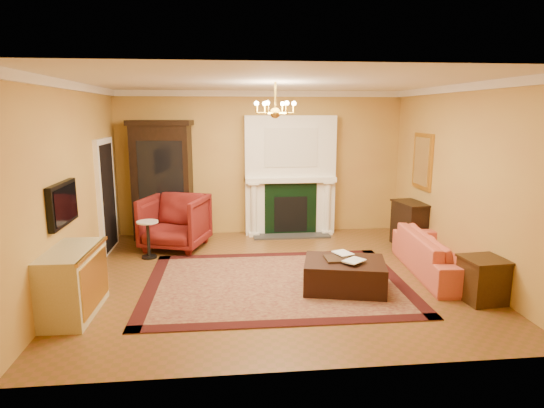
{
  "coord_description": "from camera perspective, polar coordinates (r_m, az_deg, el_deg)",
  "views": [
    {
      "loc": [
        -0.76,
        -6.85,
        2.56
      ],
      "look_at": [
        -0.02,
        0.3,
        1.11
      ],
      "focal_mm": 30.0,
      "sensor_mm": 36.0,
      "label": 1
    }
  ],
  "objects": [
    {
      "name": "floor",
      "position": [
        7.36,
        0.38,
        -9.02
      ],
      "size": [
        6.0,
        5.5,
        0.02
      ],
      "primitive_type": "cube",
      "color": "brown",
      "rests_on": "ground"
    },
    {
      "name": "ceiling",
      "position": [
        6.91,
        0.42,
        15.16
      ],
      "size": [
        6.0,
        5.5,
        0.02
      ],
      "primitive_type": "cube",
      "color": "white",
      "rests_on": "wall_back"
    },
    {
      "name": "wall_back",
      "position": [
        9.7,
        -1.41,
        5.14
      ],
      "size": [
        6.0,
        0.02,
        3.0
      ],
      "primitive_type": "cube",
      "color": "gold",
      "rests_on": "floor"
    },
    {
      "name": "wall_front",
      "position": [
        4.29,
        4.48,
        -2.88
      ],
      "size": [
        6.0,
        0.02,
        3.0
      ],
      "primitive_type": "cube",
      "color": "gold",
      "rests_on": "floor"
    },
    {
      "name": "wall_left",
      "position": [
        7.29,
        -23.85,
        2.08
      ],
      "size": [
        0.02,
        5.5,
        3.0
      ],
      "primitive_type": "cube",
      "color": "gold",
      "rests_on": "floor"
    },
    {
      "name": "wall_right",
      "position": [
        7.89,
        22.7,
        2.82
      ],
      "size": [
        0.02,
        5.5,
        3.0
      ],
      "primitive_type": "cube",
      "color": "gold",
      "rests_on": "floor"
    },
    {
      "name": "fireplace",
      "position": [
        9.62,
        2.26,
        3.25
      ],
      "size": [
        1.9,
        0.7,
        2.5
      ],
      "color": "white",
      "rests_on": "wall_back"
    },
    {
      "name": "crown_molding",
      "position": [
        7.85,
        -0.38,
        14.2
      ],
      "size": [
        6.0,
        5.5,
        0.12
      ],
      "color": "white",
      "rests_on": "ceiling"
    },
    {
      "name": "doorway",
      "position": [
        8.96,
        -20.02,
        0.99
      ],
      "size": [
        0.08,
        1.05,
        2.1
      ],
      "color": "white",
      "rests_on": "wall_left"
    },
    {
      "name": "tv_panel",
      "position": [
        6.73,
        -24.76,
        0.01
      ],
      "size": [
        0.09,
        0.95,
        0.58
      ],
      "color": "black",
      "rests_on": "wall_left"
    },
    {
      "name": "gilt_mirror",
      "position": [
        9.1,
        18.36,
        5.11
      ],
      "size": [
        0.06,
        0.76,
        1.05
      ],
      "color": "gold",
      "rests_on": "wall_right"
    },
    {
      "name": "chandelier",
      "position": [
        6.89,
        0.41,
        11.83
      ],
      "size": [
        0.63,
        0.55,
        0.53
      ],
      "color": "gold",
      "rests_on": "ceiling"
    },
    {
      "name": "oriental_rug",
      "position": [
        7.04,
        0.51,
        -9.83
      ],
      "size": [
        3.96,
        2.99,
        0.02
      ],
      "primitive_type": "cube",
      "rotation": [
        0.0,
        0.0,
        -0.01
      ],
      "color": "#470F16",
      "rests_on": "floor"
    },
    {
      "name": "china_cabinet",
      "position": [
        9.53,
        -13.55,
        2.61
      ],
      "size": [
        1.2,
        0.64,
        2.31
      ],
      "primitive_type": "cube",
      "rotation": [
        0.0,
        0.0,
        -0.1
      ],
      "color": "black",
      "rests_on": "floor"
    },
    {
      "name": "wingback_armchair",
      "position": [
        8.82,
        -12.07,
        -1.91
      ],
      "size": [
        1.36,
        1.31,
        1.13
      ],
      "primitive_type": "imported",
      "rotation": [
        0.0,
        0.0,
        -0.31
      ],
      "color": "maroon",
      "rests_on": "floor"
    },
    {
      "name": "pedestal_table",
      "position": [
        8.38,
        -15.27,
        -3.98
      ],
      "size": [
        0.38,
        0.38,
        0.68
      ],
      "color": "black",
      "rests_on": "floor"
    },
    {
      "name": "commode",
      "position": [
        6.41,
        -23.75,
        -8.97
      ],
      "size": [
        0.58,
        1.18,
        0.87
      ],
      "primitive_type": "cube",
      "rotation": [
        0.0,
        0.0,
        -0.03
      ],
      "color": "#C1B18D",
      "rests_on": "floor"
    },
    {
      "name": "coral_sofa",
      "position": [
        7.8,
        20.26,
        -5.12
      ],
      "size": [
        0.83,
        2.27,
        0.87
      ],
      "primitive_type": "imported",
      "rotation": [
        0.0,
        0.0,
        1.49
      ],
      "color": "#D14942",
      "rests_on": "floor"
    },
    {
      "name": "end_table",
      "position": [
        6.94,
        24.91,
        -8.75
      ],
      "size": [
        0.55,
        0.55,
        0.59
      ],
      "primitive_type": "cube",
      "rotation": [
        0.0,
        0.0,
        0.09
      ],
      "color": "#32200D",
      "rests_on": "floor"
    },
    {
      "name": "console_table",
      "position": [
        9.19,
        16.94,
        -2.55
      ],
      "size": [
        0.54,
        0.81,
        0.84
      ],
      "primitive_type": "cube",
      "rotation": [
        0.0,
        0.0,
        0.15
      ],
      "color": "black",
      "rests_on": "floor"
    },
    {
      "name": "leather_ottoman",
      "position": [
        6.8,
        9.07,
        -8.76
      ],
      "size": [
        1.31,
        1.08,
        0.43
      ],
      "primitive_type": "cube",
      "rotation": [
        0.0,
        0.0,
        -0.23
      ],
      "color": "black",
      "rests_on": "oriental_rug"
    },
    {
      "name": "ottoman_tray",
      "position": [
        6.76,
        8.6,
        -6.8
      ],
      "size": [
        0.45,
        0.35,
        0.03
      ],
      "primitive_type": "cube",
      "rotation": [
        0.0,
        0.0,
        0.01
      ],
      "color": "black",
      "rests_on": "leather_ottoman"
    },
    {
      "name": "book_a",
      "position": [
        6.81,
        8.18,
        -5.21
      ],
      "size": [
        0.22,
        0.11,
        0.3
      ],
      "primitive_type": "imported",
      "rotation": [
        0.0,
        0.0,
        0.38
      ],
      "color": "gray",
      "rests_on": "ottoman_tray"
    },
    {
      "name": "book_b",
      "position": [
        6.63,
        9.5,
        -5.65
      ],
      "size": [
        0.16,
        0.19,
        0.31
      ],
      "primitive_type": "imported",
      "rotation": [
        0.0,
        0.0,
        -0.9
      ],
      "color": "gray",
      "rests_on": "ottoman_tray"
    },
    {
      "name": "topiary_left",
      "position": [
        9.47,
        -1.67,
        4.73
      ],
      "size": [
        0.15,
        0.15,
        0.41
      ],
      "color": "gray",
      "rests_on": "fireplace"
    },
    {
      "name": "topiary_right",
      "position": [
        9.64,
        5.57,
        4.86
      ],
      "size": [
        0.16,
        0.16,
        0.43
      ],
      "color": "gray",
      "rests_on": "fireplace"
    }
  ]
}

